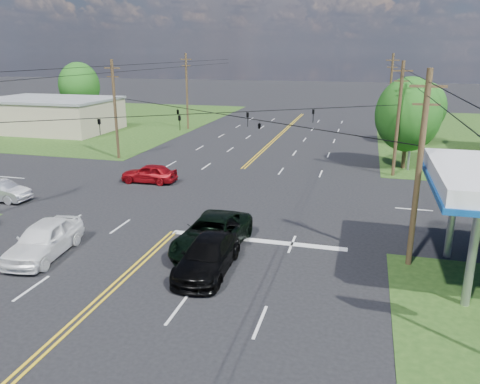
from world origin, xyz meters
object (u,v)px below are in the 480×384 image
(pickup_dkgreen, at_px, (212,234))
(sedan_silver, at_px, (0,191))
(pole_se, at_px, (419,169))
(retail_nw, at_px, (51,116))
(pole_ne, at_px, (398,118))
(pole_left_far, at_px, (187,91))
(tree_right_b, at_px, (423,108))
(pole_nw, at_px, (115,109))
(pole_right_far, at_px, (390,95))
(pickup_white, at_px, (44,239))
(suv_black, at_px, (208,255))
(tree_right_a, at_px, (408,115))
(tree_far_l, at_px, (79,86))

(pickup_dkgreen, distance_m, sedan_silver, 17.79)
(sedan_silver, bearing_deg, pole_se, -94.64)
(retail_nw, xyz_separation_m, pole_ne, (43.00, -13.00, 2.92))
(pole_left_far, height_order, tree_right_b, pole_left_far)
(pole_nw, distance_m, pole_right_far, 32.20)
(pole_se, bearing_deg, pole_right_far, 90.00)
(pole_se, relative_size, pickup_white, 1.78)
(tree_right_b, height_order, pickup_dkgreen, tree_right_b)
(tree_right_b, height_order, suv_black, tree_right_b)
(retail_nw, relative_size, tree_right_b, 2.26)
(pole_se, height_order, suv_black, pole_se)
(pickup_dkgreen, distance_m, pickup_white, 8.68)
(pole_left_far, relative_size, sedan_silver, 2.26)
(tree_right_a, distance_m, pickup_dkgreen, 24.75)
(pickup_dkgreen, distance_m, suv_black, 2.52)
(retail_nw, bearing_deg, suv_black, -45.58)
(pole_ne, height_order, tree_far_l, pole_ne)
(tree_right_b, bearing_deg, pole_se, -96.05)
(pole_left_far, bearing_deg, pole_se, -54.90)
(pole_se, xyz_separation_m, pole_nw, (-26.00, 18.00, 0.00))
(pole_nw, bearing_deg, pole_right_far, 36.16)
(suv_black, xyz_separation_m, sedan_silver, (-17.84, 6.77, -0.08))
(retail_nw, relative_size, pole_right_far, 1.60)
(pole_nw, bearing_deg, pickup_dkgreen, -49.62)
(suv_black, bearing_deg, pole_se, 17.72)
(pole_right_far, xyz_separation_m, tree_right_b, (3.50, -4.00, -0.95))
(retail_nw, height_order, pole_left_far, pole_left_far)
(retail_nw, relative_size, pickup_dkgreen, 2.51)
(retail_nw, bearing_deg, pole_nw, -37.41)
(retail_nw, xyz_separation_m, pickup_white, (24.84, -34.77, -1.09))
(pole_nw, relative_size, pole_left_far, 0.95)
(tree_right_a, relative_size, suv_black, 1.47)
(pole_left_far, xyz_separation_m, sedan_silver, (-1.26, -33.50, -4.44))
(suv_black, bearing_deg, sedan_silver, 157.83)
(pole_left_far, bearing_deg, tree_far_l, 168.11)
(pickup_dkgreen, bearing_deg, tree_right_a, 65.39)
(pole_se, relative_size, pole_nw, 1.00)
(pole_se, bearing_deg, pickup_white, -168.26)
(tree_right_b, xyz_separation_m, suv_black, (-12.92, -36.27, -3.41))
(pole_right_far, relative_size, pickup_dkgreen, 1.57)
(retail_nw, height_order, sedan_silver, retail_nw)
(pole_se, relative_size, tree_right_a, 1.16)
(pole_ne, height_order, pickup_white, pole_ne)
(pickup_dkgreen, xyz_separation_m, pickup_white, (-8.16, -2.96, 0.03))
(tree_right_a, bearing_deg, pole_right_far, 93.58)
(pole_se, xyz_separation_m, pole_right_far, (0.00, 37.00, 0.25))
(tree_far_l, height_order, pickup_dkgreen, tree_far_l)
(tree_far_l, relative_size, pickup_white, 1.63)
(pole_se, distance_m, suv_black, 10.78)
(tree_far_l, bearing_deg, pole_se, -42.34)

